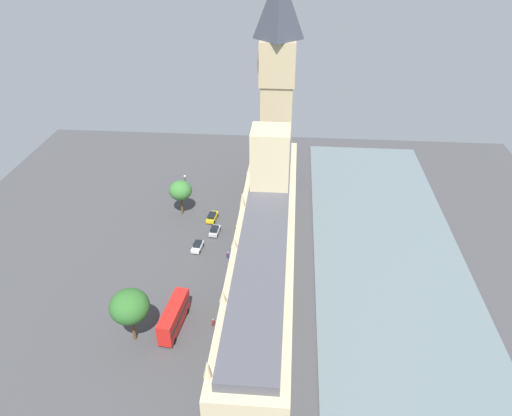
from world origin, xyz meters
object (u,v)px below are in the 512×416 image
object	(u,v)px
pedestrian_kerbside	(228,255)
street_lamp_under_trees	(185,182)
car_silver_by_river_gate	(215,231)
parliament_building	(266,244)
pedestrian_trailing	(236,229)
car_yellow_cab_opposite_hall	(212,217)
clock_tower	(277,80)
plane_tree_corner	(130,307)
plane_tree_leading	(180,190)
car_white_far_end	(198,246)
pedestrian_near_tower	(213,323)
double_decker_bus_midblock	(174,316)

from	to	relation	value
pedestrian_kerbside	street_lamp_under_trees	distance (m)	28.78
car_silver_by_river_gate	parliament_building	bearing A→B (deg)	-44.19
parliament_building	pedestrian_kerbside	xyz separation A→B (m)	(8.38, -5.37, -7.26)
pedestrian_trailing	street_lamp_under_trees	bearing A→B (deg)	163.65
parliament_building	car_yellow_cab_opposite_hall	xyz separation A→B (m)	(14.11, -20.06, -7.13)
clock_tower	car_silver_by_river_gate	size ratio (longest dim) A/B	12.74
pedestrian_trailing	plane_tree_corner	size ratio (longest dim) A/B	0.15
car_yellow_cab_opposite_hall	plane_tree_leading	bearing A→B (deg)	169.86
pedestrian_trailing	plane_tree_corner	distance (m)	37.55
pedestrian_kerbside	pedestrian_trailing	bearing A→B (deg)	-2.55
parliament_building	car_white_far_end	distance (m)	18.76
car_silver_by_river_gate	car_white_far_end	xyz separation A→B (m)	(2.83, 6.34, -0.00)
car_silver_by_river_gate	pedestrian_near_tower	bearing A→B (deg)	-77.34
pedestrian_kerbside	plane_tree_leading	bearing A→B (deg)	38.82
pedestrian_kerbside	car_silver_by_river_gate	bearing A→B (deg)	25.63
car_white_far_end	pedestrian_near_tower	bearing A→B (deg)	113.77
car_yellow_cab_opposite_hall	street_lamp_under_trees	distance (m)	13.62
car_white_far_end	pedestrian_kerbside	bearing A→B (deg)	166.30
double_decker_bus_midblock	plane_tree_corner	size ratio (longest dim) A/B	1.03
plane_tree_leading	street_lamp_under_trees	distance (m)	8.08
parliament_building	clock_tower	distance (m)	45.89
plane_tree_corner	pedestrian_kerbside	bearing A→B (deg)	-118.52
car_yellow_cab_opposite_hall	car_white_far_end	world-z (taller)	same
pedestrian_trailing	street_lamp_under_trees	size ratio (longest dim) A/B	0.24
pedestrian_near_tower	pedestrian_trailing	world-z (taller)	pedestrian_near_tower
clock_tower	pedestrian_kerbside	size ratio (longest dim) A/B	32.43
car_silver_by_river_gate	street_lamp_under_trees	bearing A→B (deg)	126.36
car_yellow_cab_opposite_hall	pedestrian_trailing	bearing A→B (deg)	-28.95
parliament_building	plane_tree_leading	distance (m)	31.31
clock_tower	street_lamp_under_trees	world-z (taller)	clock_tower
parliament_building	car_white_far_end	size ratio (longest dim) A/B	18.28
pedestrian_trailing	plane_tree_leading	xyz separation A→B (m)	(14.01, -6.72, 5.78)
parliament_building	pedestrian_near_tower	distance (m)	18.30
double_decker_bus_midblock	plane_tree_corner	world-z (taller)	plane_tree_corner
clock_tower	car_white_far_end	world-z (taller)	clock_tower
car_white_far_end	car_yellow_cab_opposite_hall	bearing A→B (deg)	-89.69
car_yellow_cab_opposite_hall	plane_tree_leading	world-z (taller)	plane_tree_leading
plane_tree_leading	car_silver_by_river_gate	bearing A→B (deg)	139.00
pedestrian_near_tower	plane_tree_corner	distance (m)	15.27
plane_tree_leading	street_lamp_under_trees	world-z (taller)	plane_tree_leading
car_white_far_end	plane_tree_corner	size ratio (longest dim) A/B	0.41
plane_tree_leading	double_decker_bus_midblock	bearing A→B (deg)	100.05
car_silver_by_river_gate	car_white_far_end	bearing A→B (deg)	-109.60
clock_tower	plane_tree_corner	size ratio (longest dim) A/B	5.24
plane_tree_corner	parliament_building	bearing A→B (deg)	-138.94
car_yellow_cab_opposite_hall	pedestrian_near_tower	bearing A→B (deg)	-74.34
pedestrian_kerbside	plane_tree_corner	xyz separation A→B (m)	(13.08, 24.07, 6.72)
parliament_building	car_yellow_cab_opposite_hall	size ratio (longest dim) A/B	15.84
parliament_building	pedestrian_trailing	size ratio (longest dim) A/B	48.93
plane_tree_corner	double_decker_bus_midblock	bearing A→B (deg)	-152.36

